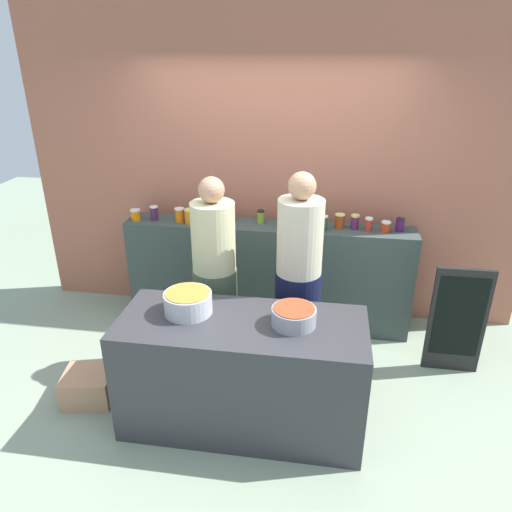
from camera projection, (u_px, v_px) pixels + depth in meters
The scene contains 26 objects.
ground at pixel (249, 392), 3.82m from camera, with size 12.00×12.00×0.00m, color gray.
storefront_wall at pixel (273, 167), 4.52m from camera, with size 4.80×0.12×3.00m, color #A7604A.
display_shelf at pixel (268, 275), 4.60m from camera, with size 2.70×0.36×1.04m, color #35413D.
prep_table at pixel (242, 373), 3.37m from camera, with size 1.70×0.70×0.85m, color #303135.
preserve_jar_0 at pixel (136, 215), 4.48m from camera, with size 0.09×0.09×0.11m.
preserve_jar_1 at pixel (154, 213), 4.49m from camera, with size 0.08×0.08×0.13m.
preserve_jar_2 at pixel (180, 215), 4.44m from camera, with size 0.09×0.09×0.13m.
preserve_jar_3 at pixel (190, 216), 4.40m from camera, with size 0.09×0.09×0.14m.
preserve_jar_4 at pixel (204, 213), 4.51m from camera, with size 0.08×0.08×0.13m.
preserve_jar_5 at pixel (229, 214), 4.48m from camera, with size 0.08×0.08×0.13m.
preserve_jar_6 at pixel (261, 217), 4.41m from camera, with size 0.07×0.07×0.12m.
preserve_jar_7 at pixel (282, 219), 4.39m from camera, with size 0.08×0.08×0.11m.
preserve_jar_8 at pixel (291, 222), 4.28m from camera, with size 0.08×0.08×0.12m.
preserve_jar_9 at pixel (306, 224), 4.25m from camera, with size 0.08×0.08×0.11m.
preserve_jar_10 at pixel (323, 223), 4.25m from camera, with size 0.08×0.08×0.13m.
preserve_jar_11 at pixel (340, 221), 4.30m from camera, with size 0.09×0.09×0.13m.
preserve_jar_12 at pixel (355, 222), 4.27m from camera, with size 0.08×0.08×0.13m.
preserve_jar_13 at pixel (369, 224), 4.22m from camera, with size 0.07×0.07×0.12m.
preserve_jar_14 at pixel (386, 227), 4.20m from camera, with size 0.08×0.08×0.10m.
preserve_jar_15 at pixel (400, 225), 4.22m from camera, with size 0.08×0.08×0.12m.
cooking_pot_left at pixel (188, 303), 3.28m from camera, with size 0.33×0.33×0.16m.
cooking_pot_center at pixel (294, 316), 3.14m from camera, with size 0.30×0.30×0.13m.
cook_with_tongs at pixel (215, 286), 3.88m from camera, with size 0.36×0.36×1.67m.
cook_in_cap at pixel (298, 291), 3.73m from camera, with size 0.36×0.36×1.74m.
bread_crate at pixel (89, 386), 3.71m from camera, with size 0.37×0.33×0.24m, color tan.
chalkboard_sign at pixel (457, 321), 3.91m from camera, with size 0.45×0.05×0.95m.
Camera 1 is at (0.51, -3.00, 2.56)m, focal length 33.28 mm.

